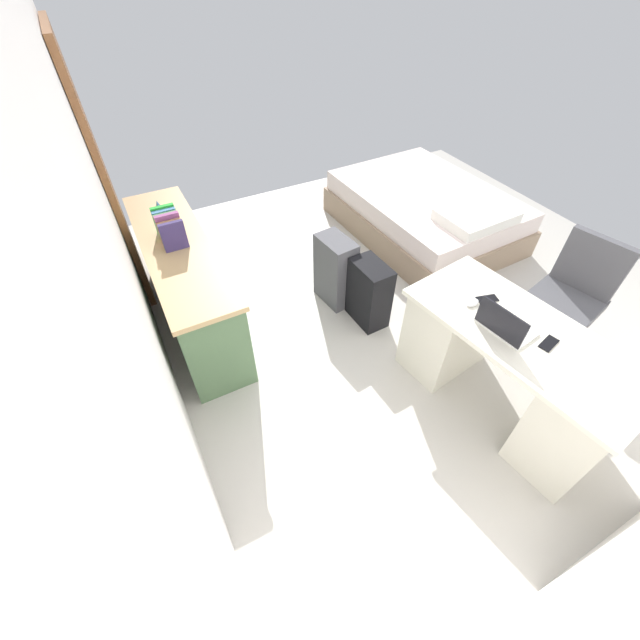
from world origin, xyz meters
name	(u,v)px	position (x,y,z in m)	size (l,w,h in m)	color
ground_plane	(403,311)	(0.00, 0.00, 0.00)	(5.23, 5.23, 0.00)	beige
wall_back	(107,246)	(0.00, 2.03, 1.35)	(4.23, 0.10, 2.70)	white
door_wooden	(106,178)	(1.56, 1.95, 1.02)	(0.88, 0.05, 2.04)	brown
desk	(507,368)	(-1.07, 0.01, 0.38)	(1.52, 0.85, 0.73)	silver
office_chair	(565,304)	(-0.84, -0.81, 0.42)	(0.55, 0.55, 0.94)	black
credenza	(188,284)	(0.76, 1.65, 0.39)	(1.80, 0.48, 0.78)	#4C6B47
bed	(425,212)	(0.96, -0.94, 0.24)	(1.95, 1.46, 0.58)	gray
suitcase_black	(369,293)	(0.08, 0.34, 0.29)	(0.36, 0.22, 0.57)	black
suitcase_spare_grey	(335,271)	(0.44, 0.46, 0.32)	(0.36, 0.22, 0.63)	#4C4C51
laptop	(504,325)	(-0.99, 0.13, 0.78)	(0.34, 0.26, 0.21)	silver
computer_mouse	(472,303)	(-0.73, 0.13, 0.74)	(0.06, 0.10, 0.03)	white
cell_phone_near_laptop	(549,343)	(-1.20, -0.03, 0.73)	(0.07, 0.14, 0.01)	black
cell_phone_by_mouse	(487,299)	(-0.74, 0.01, 0.73)	(0.07, 0.14, 0.01)	black
book_row	(170,227)	(0.83, 1.65, 0.88)	(0.31, 0.17, 0.22)	navy
figurine_small	(159,207)	(1.26, 1.65, 0.84)	(0.08, 0.08, 0.11)	#4C7FBF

